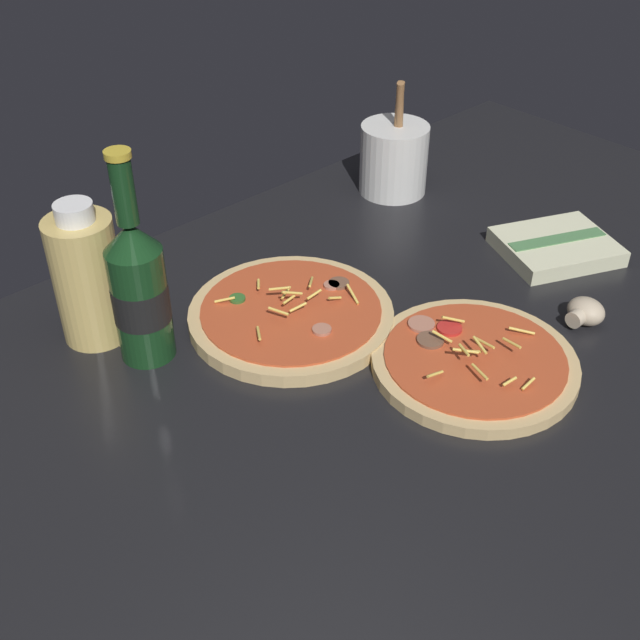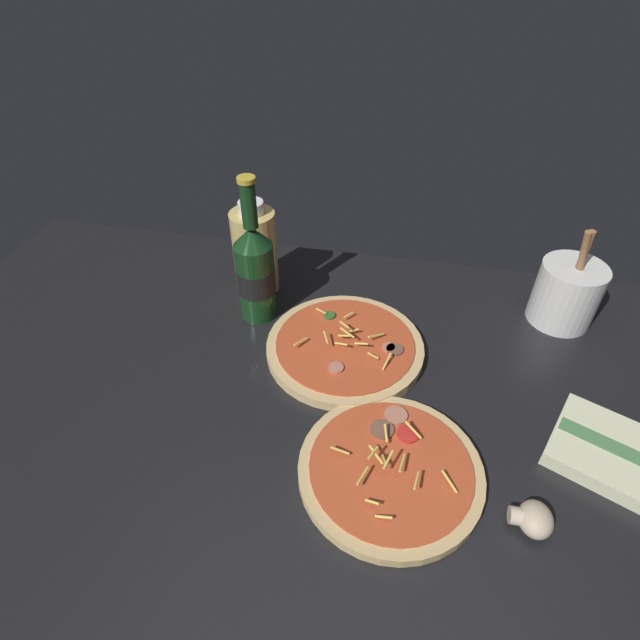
% 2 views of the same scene
% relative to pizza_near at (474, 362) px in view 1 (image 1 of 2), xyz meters
% --- Properties ---
extents(counter_slab, '(1.60, 0.90, 0.03)m').
position_rel_pizza_near_xyz_m(counter_slab, '(-0.07, 0.08, -0.02)').
color(counter_slab, black).
rests_on(counter_slab, ground).
extents(pizza_near, '(0.25, 0.25, 0.05)m').
position_rel_pizza_near_xyz_m(pizza_near, '(0.00, 0.00, 0.00)').
color(pizza_near, tan).
rests_on(pizza_near, counter_slab).
extents(pizza_far, '(0.27, 0.27, 0.05)m').
position_rel_pizza_near_xyz_m(pizza_far, '(-0.10, 0.22, 0.00)').
color(pizza_far, tan).
rests_on(pizza_far, counter_slab).
extents(beer_bottle, '(0.07, 0.07, 0.27)m').
position_rel_pizza_near_xyz_m(beer_bottle, '(-0.27, 0.29, 0.09)').
color(beer_bottle, '#143819').
rests_on(beer_bottle, counter_slab).
extents(oil_bottle, '(0.08, 0.08, 0.19)m').
position_rel_pizza_near_xyz_m(oil_bottle, '(-0.30, 0.37, 0.08)').
color(oil_bottle, '#D6B766').
rests_on(oil_bottle, counter_slab).
extents(mushroom_left, '(0.05, 0.05, 0.04)m').
position_rel_pizza_near_xyz_m(mushroom_left, '(0.18, -0.04, 0.01)').
color(mushroom_left, beige).
rests_on(mushroom_left, counter_slab).
extents(utensil_crock, '(0.11, 0.11, 0.19)m').
position_rel_pizza_near_xyz_m(utensil_crock, '(0.27, 0.39, 0.05)').
color(utensil_crock, silver).
rests_on(utensil_crock, counter_slab).
extents(dish_towel, '(0.20, 0.19, 0.03)m').
position_rel_pizza_near_xyz_m(dish_towel, '(0.30, 0.09, 0.00)').
color(dish_towel, beige).
rests_on(dish_towel, counter_slab).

